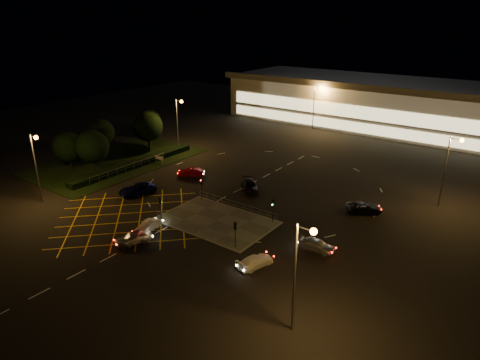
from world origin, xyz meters
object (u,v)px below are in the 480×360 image
Objects in this scene: car_east_grey at (364,207)px; signal_se at (235,229)px; signal_sw at (160,204)px; signal_ne at (273,206)px; car_circ_red at (191,172)px; car_right_silver at (316,245)px; car_queue_white at (148,226)px; car_near_silver at (133,238)px; signal_nw at (201,185)px; car_approach_white at (255,261)px; car_left_blue at (137,189)px; car_far_dkgrey at (250,186)px.

signal_se is at bearing 122.35° from car_east_grey.
signal_sw is 1.00× the size of signal_ne.
car_circ_red is (-19.88, 14.37, -1.65)m from signal_se.
car_east_grey is at bearing -5.12° from car_right_silver.
signal_se is 11.75m from car_queue_white.
signal_sw and signal_se have the same top height.
signal_ne is 8.45m from car_right_silver.
car_queue_white is at bearing -4.96° from car_circ_red.
signal_se is 12.06m from car_near_silver.
car_east_grey is (8.34, 17.99, -1.69)m from signal_se.
signal_nw is 22.73m from car_east_grey.
car_queue_white is 15.29m from car_approach_white.
signal_nw reaches higher than car_left_blue.
car_left_blue is at bearing 82.36° from car_east_grey.
car_left_blue is (-10.05, 7.10, 0.15)m from car_queue_white.
signal_sw is 0.73× the size of car_near_silver.
car_near_silver reaches higher than car_right_silver.
car_far_dkgrey is 17.16m from car_east_grey.
signal_ne is 21.68m from car_left_blue.
signal_sw is 20.42m from car_right_silver.
car_near_silver is at bearing -6.29° from car_circ_red.
car_far_dkgrey is 1.25× the size of car_right_silver.
signal_ne is 0.73× the size of car_circ_red.
signal_sw is 6.63m from car_near_silver.
signal_nw is 12.00m from signal_ne.
signal_nw is (-12.00, 7.99, 0.00)m from signal_se.
car_east_grey is (19.56, 21.00, 0.07)m from car_queue_white.
signal_nw is 8.08m from car_far_dkgrey.
signal_se is at bearing -33.65° from signal_nw.
car_circ_red is at bearing -35.86° from signal_se.
car_near_silver is 30.48m from car_east_grey.
car_near_silver is 22.70m from car_circ_red.
car_east_grey is at bearing 65.87° from car_circ_red.
signal_ne is (12.00, 7.99, 0.00)m from signal_sw.
car_east_grey is at bearing 77.26° from car_near_silver.
signal_sw reaches higher than car_far_dkgrey.
signal_ne reaches higher than car_near_silver.
car_far_dkgrey reaches higher than car_queue_white.
car_near_silver is 0.78× the size of car_left_blue.
signal_nw reaches higher than car_east_grey.
car_left_blue reaches higher than car_circ_red.
signal_se is 0.76× the size of car_right_silver.
signal_se is 9.36m from car_right_silver.
car_near_silver is at bearing -78.88° from car_queue_white.
car_near_silver reaches higher than car_queue_white.
signal_sw is at bearing 0.00° from signal_se.
car_left_blue is 29.02m from car_right_silver.
car_circ_red is (-9.65, 20.54, -0.02)m from car_near_silver.
car_far_dkgrey reaches higher than car_approach_white.
signal_nw is at bearing 78.99° from car_right_silver.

